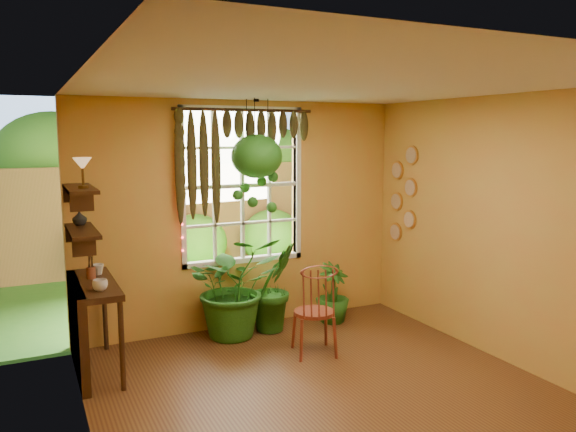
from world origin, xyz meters
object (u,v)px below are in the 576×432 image
Objects in this scene: counter_ledge at (83,318)px; hanging_basket at (257,164)px; potted_plant_mid at (274,287)px; potted_plant_left at (234,286)px; windsor_chair at (315,324)px.

hanging_basket reaches higher than counter_ledge.
potted_plant_mid is at bearing -9.31° from hanging_basket.
potted_plant_mid is 1.46m from hanging_basket.
potted_plant_left reaches higher than potted_plant_mid.
windsor_chair is at bearing -73.59° from hanging_basket.
potted_plant_left is 1.13× the size of potted_plant_mid.
hanging_basket is (0.30, 0.03, 1.38)m from potted_plant_left.
hanging_basket reaches higher than potted_plant_mid.
potted_plant_mid is at bearing -0.10° from potted_plant_left.
potted_plant_mid is (0.49, -0.00, -0.07)m from potted_plant_left.
windsor_chair is 1.09× the size of potted_plant_mid.
counter_ledge is at bearing -171.36° from potted_plant_mid.
potted_plant_left is (-0.57, 0.88, 0.26)m from windsor_chair.
potted_plant_left reaches higher than windsor_chair.
hanging_basket is (-0.19, 0.03, 1.45)m from potted_plant_mid.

